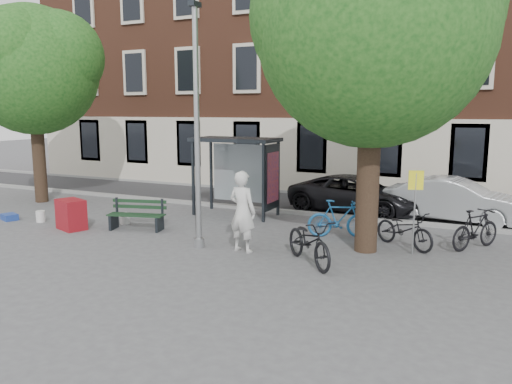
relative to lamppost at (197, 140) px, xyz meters
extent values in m
plane|color=#4C4C4F|center=(0.00, 0.00, -2.78)|extent=(90.00, 90.00, 0.00)
cube|color=#28282B|center=(0.00, 7.00, -2.78)|extent=(40.00, 4.00, 0.01)
cube|color=gray|center=(0.00, 5.00, -2.72)|extent=(40.00, 0.25, 0.12)
cube|color=gray|center=(0.00, 9.00, -2.72)|extent=(40.00, 0.25, 0.12)
cube|color=brown|center=(0.00, 13.00, 4.22)|extent=(30.00, 8.00, 14.00)
cylinder|color=#9EA0A3|center=(0.00, 0.00, 0.22)|extent=(0.14, 0.14, 6.00)
cylinder|color=#9EA0A3|center=(0.00, 0.00, -2.66)|extent=(0.28, 0.28, 0.24)
cube|color=#1E2328|center=(0.00, 0.00, 3.27)|extent=(0.18, 0.35, 0.12)
cylinder|color=black|center=(4.00, 1.50, -1.08)|extent=(0.56, 0.56, 3.40)
sphere|color=#154615|center=(4.00, 1.50, 2.62)|extent=(5.60, 5.60, 5.60)
sphere|color=#154615|center=(4.90, 1.90, 3.12)|extent=(3.92, 3.92, 3.92)
sphere|color=#154615|center=(3.20, 1.20, 2.92)|extent=(4.20, 4.20, 4.20)
cylinder|color=black|center=(-9.00, 3.00, -1.18)|extent=(0.48, 0.48, 3.20)
sphere|color=#154615|center=(-9.00, 3.00, 2.22)|extent=(4.80, 4.80, 4.80)
sphere|color=#154615|center=(-8.10, 3.40, 2.72)|extent=(3.36, 3.36, 3.36)
sphere|color=#154615|center=(-9.80, 2.70, 2.52)|extent=(3.60, 3.60, 3.60)
sphere|color=#154615|center=(-8.80, 2.10, 2.82)|extent=(3.12, 3.12, 3.12)
cube|color=#1E2328|center=(-2.30, 3.40, -1.53)|extent=(0.08, 0.08, 2.50)
cube|color=#1E2328|center=(0.30, 3.40, -1.53)|extent=(0.08, 0.08, 2.50)
cube|color=#1E2328|center=(-2.30, 4.60, -1.53)|extent=(0.08, 0.08, 2.50)
cube|color=#1E2328|center=(0.30, 4.60, -1.53)|extent=(0.08, 0.08, 2.50)
cube|color=#1E2328|center=(-1.00, 4.00, -0.22)|extent=(2.85, 1.45, 0.12)
cube|color=#8C999E|center=(-1.00, 4.60, -1.41)|extent=(2.34, 0.04, 2.00)
cube|color=#1E2328|center=(0.30, 4.00, -1.41)|extent=(0.12, 1.14, 2.12)
cube|color=#D84C19|center=(0.37, 4.00, -1.41)|extent=(0.02, 0.90, 1.62)
imported|color=silver|center=(1.20, 0.13, -1.76)|extent=(0.82, 0.61, 2.05)
cube|color=#1E2328|center=(-3.39, 0.64, -2.57)|extent=(0.21, 0.53, 0.44)
cube|color=#1E2328|center=(-1.98, 1.01, -2.57)|extent=(0.21, 0.53, 0.44)
cube|color=#16311B|center=(-2.64, 0.66, -2.33)|extent=(1.67, 0.54, 0.04)
cube|color=#16311B|center=(-2.69, 0.83, -2.33)|extent=(1.67, 0.54, 0.04)
cube|color=#16311B|center=(-2.73, 1.00, -2.33)|extent=(1.67, 0.54, 0.04)
cube|color=#16311B|center=(-2.75, 1.09, -2.14)|extent=(1.65, 0.48, 0.10)
cube|color=#16311B|center=(-2.75, 1.09, -1.96)|extent=(1.65, 0.48, 0.10)
imported|color=black|center=(4.83, 2.23, -2.30)|extent=(1.90, 1.55, 0.97)
imported|color=#1A5893|center=(3.01, 2.55, -2.25)|extent=(1.84, 1.08, 1.06)
imported|color=black|center=(3.06, -0.15, -2.24)|extent=(1.98, 1.97, 1.09)
imported|color=black|center=(6.50, 2.86, -2.26)|extent=(1.40, 1.71, 1.05)
imported|color=black|center=(2.59, 6.18, -2.14)|extent=(4.86, 2.69, 1.29)
imported|color=#A2A5A9|center=(5.80, 6.00, -2.08)|extent=(4.41, 2.02, 1.40)
cube|color=maroon|center=(-4.50, 0.08, -2.33)|extent=(1.05, 0.88, 0.90)
cube|color=navy|center=(-7.30, 0.17, -2.68)|extent=(0.65, 0.57, 0.20)
cylinder|color=silver|center=(-4.42, 0.23, -2.60)|extent=(0.30, 0.30, 0.36)
cylinder|color=silver|center=(-6.15, 0.40, -2.60)|extent=(0.31, 0.31, 0.36)
cylinder|color=silver|center=(-3.51, 1.29, -2.60)|extent=(0.35, 0.35, 0.36)
cylinder|color=#9EA0A3|center=(5.12, 1.71, -1.77)|extent=(0.04, 0.04, 2.02)
cube|color=#FFF41C|center=(5.12, 1.71, -0.93)|extent=(0.35, 0.14, 0.47)
camera|label=1|loc=(6.69, -10.76, 0.74)|focal=35.00mm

